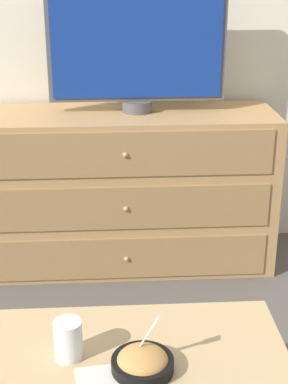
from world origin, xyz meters
TOP-DOWN VIEW (x-y plane):
  - ground_plane at (0.00, 0.00)m, footprint 12.00×12.00m
  - dresser at (0.08, -0.26)m, footprint 1.44×0.47m
  - tv at (0.15, -0.23)m, footprint 0.81×0.14m
  - coffee_table at (-0.01, -1.57)m, footprint 1.04×0.55m
  - takeout_bowl at (0.09, -1.63)m, footprint 0.17×0.17m
  - drink_cup at (-0.12, -1.55)m, footprint 0.08×0.08m

SIDE VIEW (x-z plane):
  - ground_plane at x=0.00m, z-range 0.00..0.00m
  - coffee_table at x=-0.01m, z-range 0.15..0.55m
  - dresser at x=0.08m, z-range 0.00..0.77m
  - takeout_bowl at x=0.09m, z-range 0.34..0.51m
  - drink_cup at x=-0.12m, z-range 0.39..0.51m
  - tv at x=0.15m, z-range 0.79..1.40m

